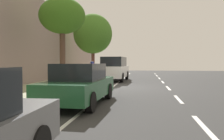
# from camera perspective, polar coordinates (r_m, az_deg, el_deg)

# --- Properties ---
(ground) EXTENTS (56.69, 56.69, 0.00)m
(ground) POSITION_cam_1_polar(r_m,az_deg,el_deg) (14.65, 2.58, -4.20)
(ground) COLOR #343434
(sidewalk) EXTENTS (3.98, 35.43, 0.15)m
(sidewalk) POSITION_cam_1_polar(r_m,az_deg,el_deg) (15.58, -12.84, -3.60)
(sidewalk) COLOR #ACB08C
(sidewalk) RESTS_ON ground
(curb_edge) EXTENTS (0.16, 35.43, 0.15)m
(curb_edge) POSITION_cam_1_polar(r_m,az_deg,el_deg) (14.98, -5.39, -3.79)
(curb_edge) COLOR gray
(curb_edge) RESTS_ON ground
(lane_stripe_centre) EXTENTS (0.14, 35.80, 0.01)m
(lane_stripe_centre) POSITION_cam_1_polar(r_m,az_deg,el_deg) (14.48, 13.61, -4.32)
(lane_stripe_centre) COLOR white
(lane_stripe_centre) RESTS_ON ground
(lane_stripe_bike_edge) EXTENTS (0.12, 35.43, 0.01)m
(lane_stripe_bike_edge) POSITION_cam_1_polar(r_m,az_deg,el_deg) (14.72, 0.21, -4.16)
(lane_stripe_bike_edge) COLOR white
(lane_stripe_bike_edge) RESTS_ON ground
(building_facade) EXTENTS (0.50, 35.43, 6.21)m
(building_facade) POSITION_cam_1_polar(r_m,az_deg,el_deg) (16.51, -20.28, 7.16)
(building_facade) COLOR gray
(building_facade) RESTS_ON ground
(parked_suv_white_nearest) EXTENTS (2.17, 4.80, 1.99)m
(parked_suv_white_nearest) POSITION_cam_1_polar(r_m,az_deg,el_deg) (19.47, 0.55, 0.36)
(parked_suv_white_nearest) COLOR white
(parked_suv_white_nearest) RESTS_ON ground
(parked_sedan_green_second) EXTENTS (2.01, 4.48, 1.52)m
(parked_sedan_green_second) POSITION_cam_1_polar(r_m,az_deg,el_deg) (8.82, -7.89, -3.43)
(parked_sedan_green_second) COLOR #1E512D
(parked_sedan_green_second) RESTS_ON ground
(bicycle_at_curb) EXTENTS (1.64, 0.68, 0.75)m
(bicycle_at_curb) POSITION_cam_1_polar(r_m,az_deg,el_deg) (13.85, -4.50, -3.04)
(bicycle_at_curb) COLOR black
(bicycle_at_curb) RESTS_ON ground
(cyclist_with_backpack) EXTENTS (0.51, 0.57, 1.63)m
(cyclist_with_backpack) POSITION_cam_1_polar(r_m,az_deg,el_deg) (14.29, -5.00, -0.42)
(cyclist_with_backpack) COLOR #C6B284
(cyclist_with_backpack) RESTS_ON ground
(street_tree_near_cyclist) EXTENTS (3.54, 3.54, 5.82)m
(street_tree_near_cyclist) POSITION_cam_1_polar(r_m,az_deg,el_deg) (21.65, -4.71, 8.78)
(street_tree_near_cyclist) COLOR brown
(street_tree_near_cyclist) RESTS_ON sidewalk
(street_tree_mid_block) EXTENTS (2.65, 2.65, 5.11)m
(street_tree_mid_block) POSITION_cam_1_polar(r_m,az_deg,el_deg) (13.99, -12.09, 12.61)
(street_tree_mid_block) COLOR brown
(street_tree_mid_block) RESTS_ON sidewalk
(fire_hydrant) EXTENTS (0.22, 0.22, 0.84)m
(fire_hydrant) POSITION_cam_1_polar(r_m,az_deg,el_deg) (10.96, -12.77, -3.33)
(fire_hydrant) COLOR red
(fire_hydrant) RESTS_ON sidewalk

